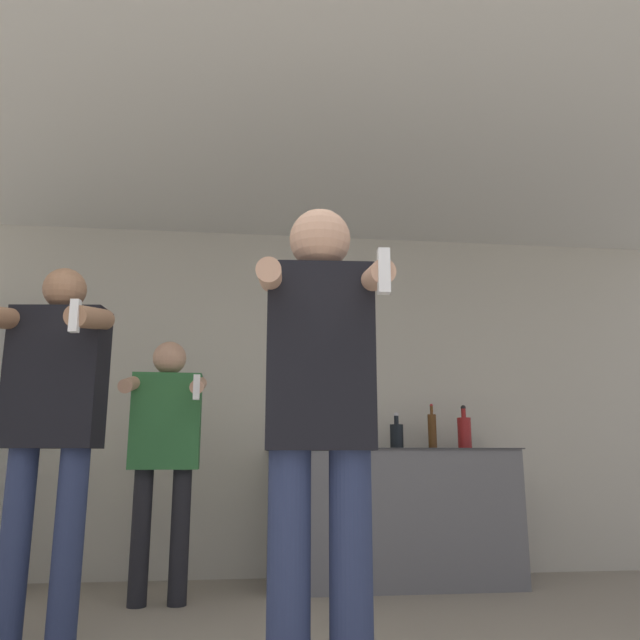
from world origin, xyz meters
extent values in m
cube|color=beige|center=(0.00, 3.23, 1.27)|extent=(7.00, 0.06, 2.55)
cube|color=silver|center=(0.00, 1.60, 2.57)|extent=(7.00, 3.72, 0.05)
cube|color=slate|center=(1.02, 2.88, 0.44)|extent=(1.66, 0.64, 0.89)
cube|color=#38383A|center=(1.02, 2.88, 0.89)|extent=(1.69, 0.67, 0.01)
cylinder|color=black|center=(1.07, 2.87, 0.98)|extent=(0.09, 0.09, 0.16)
cylinder|color=black|center=(1.07, 2.87, 1.09)|extent=(0.03, 0.03, 0.07)
sphere|color=silver|center=(1.07, 2.87, 1.13)|extent=(0.04, 0.04, 0.04)
cylinder|color=#563314|center=(1.33, 2.87, 1.01)|extent=(0.06, 0.06, 0.24)
cylinder|color=#563314|center=(1.33, 2.87, 1.16)|extent=(0.02, 0.02, 0.06)
sphere|color=maroon|center=(1.33, 2.87, 1.19)|extent=(0.02, 0.02, 0.02)
cylinder|color=maroon|center=(1.57, 2.87, 1.00)|extent=(0.10, 0.10, 0.22)
cylinder|color=maroon|center=(1.57, 2.87, 1.14)|extent=(0.03, 0.03, 0.07)
sphere|color=black|center=(1.57, 2.87, 1.18)|extent=(0.04, 0.04, 0.04)
cylinder|color=maroon|center=(0.37, 2.87, 0.98)|extent=(0.08, 0.08, 0.18)
cylinder|color=maroon|center=(0.37, 2.87, 1.12)|extent=(0.03, 0.03, 0.09)
sphere|color=#B29933|center=(0.37, 2.87, 1.16)|extent=(0.04, 0.04, 0.04)
cylinder|color=navy|center=(0.18, 0.67, 0.43)|extent=(0.14, 0.14, 0.86)
cylinder|color=navy|center=(0.38, 0.66, 0.43)|extent=(0.14, 0.14, 0.86)
cube|color=black|center=(0.28, 0.67, 1.18)|extent=(0.38, 0.22, 0.64)
sphere|color=tan|center=(0.28, 0.67, 1.61)|extent=(0.22, 0.22, 0.22)
cylinder|color=tan|center=(0.09, 0.50, 1.42)|extent=(0.10, 0.37, 0.14)
cylinder|color=tan|center=(0.44, 0.48, 1.42)|extent=(0.10, 0.37, 0.14)
cube|color=white|center=(0.43, 0.31, 1.39)|extent=(0.04, 0.04, 0.14)
cylinder|color=navy|center=(-0.98, 1.57, 0.44)|extent=(0.13, 0.13, 0.87)
cylinder|color=navy|center=(-0.75, 1.55, 0.44)|extent=(0.13, 0.13, 0.87)
cube|color=black|center=(-0.87, 1.56, 1.20)|extent=(0.45, 0.24, 0.66)
sphere|color=#9E7051|center=(-0.87, 1.56, 1.63)|extent=(0.20, 0.20, 0.20)
cylinder|color=#9E7051|center=(-1.09, 1.40, 1.45)|extent=(0.14, 0.39, 0.16)
cylinder|color=#9E7051|center=(-0.68, 1.35, 1.45)|extent=(0.14, 0.39, 0.16)
cube|color=white|center=(-0.70, 1.17, 1.41)|extent=(0.04, 0.04, 0.14)
cylinder|color=black|center=(-0.57, 2.43, 0.38)|extent=(0.11, 0.11, 0.76)
cylinder|color=black|center=(-0.35, 2.44, 0.38)|extent=(0.11, 0.11, 0.76)
cube|color=#2D6B38|center=(-0.46, 2.44, 1.05)|extent=(0.41, 0.21, 0.57)
sphere|color=tan|center=(-0.46, 2.44, 1.44)|extent=(0.20, 0.20, 0.20)
cylinder|color=tan|center=(-0.65, 2.24, 1.25)|extent=(0.09, 0.40, 0.15)
cylinder|color=tan|center=(-0.26, 2.25, 1.25)|extent=(0.09, 0.40, 0.15)
cube|color=white|center=(-0.26, 2.05, 1.22)|extent=(0.04, 0.04, 0.14)
camera|label=1|loc=(0.03, -1.48, 0.84)|focal=35.00mm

